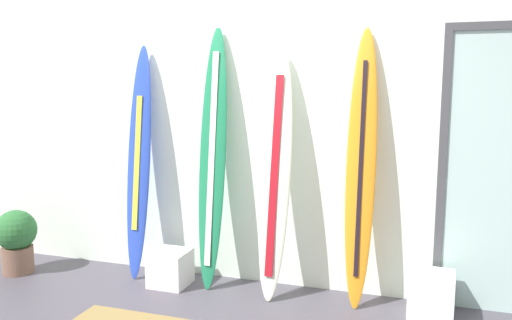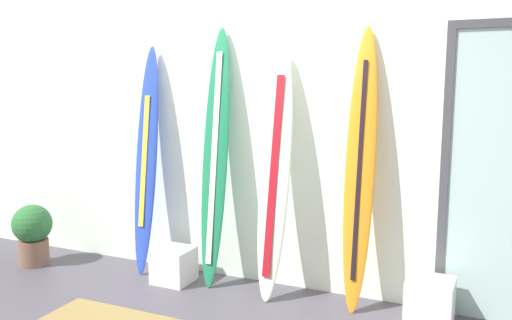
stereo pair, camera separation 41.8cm
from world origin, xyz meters
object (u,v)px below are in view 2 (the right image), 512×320
surfboard_ivory (275,176)px  display_block_center (430,302)px  surfboard_cobalt (146,161)px  display_block_left (174,265)px  surfboard_emerald (215,161)px  potted_plant (33,232)px  surfboard_sunset (360,170)px

surfboard_ivory → display_block_center: bearing=-2.0°
surfboard_cobalt → display_block_left: 0.98m
surfboard_cobalt → surfboard_ivory: (1.29, -0.04, -0.03)m
surfboard_emerald → display_block_left: (-0.36, -0.13, -0.95)m
surfboard_ivory → surfboard_emerald: bearing=176.1°
surfboard_emerald → surfboard_cobalt: bearing=179.7°
surfboard_emerald → potted_plant: bearing=-170.7°
display_block_center → display_block_left: bearing=-178.7°
display_block_left → surfboard_ivory: bearing=5.7°
surfboard_emerald → surfboard_sunset: surfboard_emerald is taller
surfboard_emerald → display_block_left: size_ratio=6.98×
surfboard_ivory → potted_plant: 2.54m
surfboard_sunset → surfboard_cobalt: bearing=-179.9°
surfboard_cobalt → display_block_center: surfboard_cobalt is taller
surfboard_sunset → potted_plant: 3.23m
surfboard_sunset → potted_plant: (-3.12, -0.31, -0.77)m
display_block_center → surfboard_ivory: bearing=178.0°
surfboard_emerald → potted_plant: 2.04m
surfboard_cobalt → surfboard_emerald: surfboard_emerald is taller
surfboard_emerald → potted_plant: surfboard_emerald is taller
surfboard_emerald → display_block_center: surfboard_emerald is taller
display_block_center → potted_plant: 3.69m
surfboard_ivory → display_block_center: (1.25, -0.04, -0.85)m
surfboard_cobalt → display_block_left: size_ratio=6.54×
display_block_center → potted_plant: bearing=-176.5°
surfboard_cobalt → surfboard_ivory: size_ratio=1.03×
display_block_left → potted_plant: bearing=-173.4°
surfboard_emerald → display_block_center: 2.05m
surfboard_ivory → display_block_center: surfboard_ivory is taller
surfboard_ivory → surfboard_sunset: surfboard_sunset is taller
surfboard_cobalt → display_block_left: surfboard_cobalt is taller
surfboard_cobalt → surfboard_sunset: surfboard_sunset is taller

